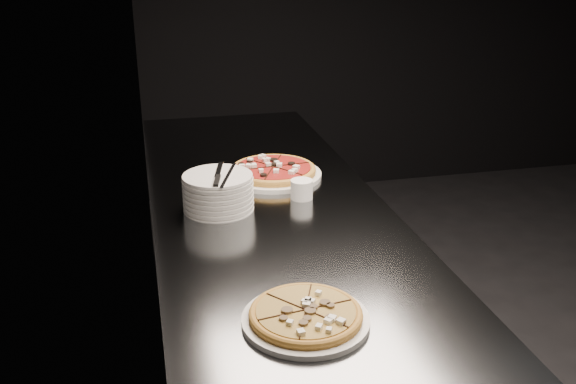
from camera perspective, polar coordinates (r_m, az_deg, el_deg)
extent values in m
cube|color=black|center=(1.79, -13.16, 10.98)|extent=(0.02, 5.00, 2.80)
cube|color=slate|center=(2.20, -1.08, -13.39)|extent=(0.70, 2.40, 0.90)
cube|color=slate|center=(1.97, -1.17, -2.40)|extent=(0.74, 2.44, 0.02)
cylinder|color=silver|center=(1.45, 1.58, -11.31)|extent=(0.29, 0.29, 0.01)
cylinder|color=gold|center=(1.44, 1.58, -10.91)|extent=(0.28, 0.28, 0.01)
torus|color=gold|center=(1.44, 1.59, -10.73)|extent=(0.29, 0.29, 0.02)
cylinder|color=gold|center=(1.44, 1.59, -10.58)|extent=(0.25, 0.25, 0.01)
cylinder|color=silver|center=(2.29, -1.31, 1.54)|extent=(0.34, 0.34, 0.02)
cylinder|color=gold|center=(2.28, -1.31, 1.88)|extent=(0.33, 0.33, 0.01)
torus|color=gold|center=(2.28, -1.31, 2.03)|extent=(0.33, 0.33, 0.02)
cylinder|color=maroon|center=(2.28, -1.32, 2.16)|extent=(0.29, 0.29, 0.01)
cylinder|color=silver|center=(2.03, -6.17, -1.30)|extent=(0.22, 0.22, 0.02)
cylinder|color=silver|center=(2.02, -6.19, -0.87)|extent=(0.22, 0.22, 0.02)
cylinder|color=silver|center=(2.02, -6.21, -0.45)|extent=(0.22, 0.22, 0.02)
cylinder|color=silver|center=(2.01, -6.23, -0.01)|extent=(0.22, 0.22, 0.02)
cylinder|color=silver|center=(2.00, -6.25, 0.42)|extent=(0.22, 0.22, 0.02)
cylinder|color=silver|center=(2.00, -6.26, 0.86)|extent=(0.22, 0.22, 0.02)
cylinder|color=silver|center=(1.99, -6.28, 1.29)|extent=(0.22, 0.22, 0.02)
cube|color=#B8BBBF|center=(2.03, -6.15, 1.99)|extent=(0.05, 0.14, 0.00)
cube|color=black|center=(1.93, -6.32, 1.02)|extent=(0.03, 0.09, 0.01)
cube|color=#B8BBBF|center=(1.98, -5.32, 1.53)|extent=(0.12, 0.19, 0.00)
cylinder|color=white|center=(2.09, 1.22, 0.23)|extent=(0.07, 0.07, 0.06)
cylinder|color=black|center=(2.08, 1.23, 0.86)|extent=(0.06, 0.06, 0.01)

